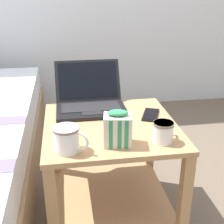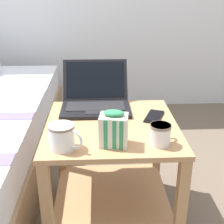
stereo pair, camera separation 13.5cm
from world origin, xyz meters
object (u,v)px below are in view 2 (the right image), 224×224
object	(u,v)px
laptop	(96,99)
snack_bag	(114,129)
mug_front_left	(161,133)
cell_phone	(154,116)
mug_front_right	(62,136)

from	to	relation	value
laptop	snack_bag	distance (m)	0.41
laptop	mug_front_left	xyz separation A→B (m)	(0.26, -0.41, 0.00)
laptop	cell_phone	distance (m)	0.32
snack_bag	cell_phone	world-z (taller)	snack_bag
laptop	mug_front_right	distance (m)	0.45
mug_front_right	cell_phone	world-z (taller)	mug_front_right
mug_front_left	mug_front_right	distance (m)	0.39
laptop	mug_front_left	world-z (taller)	laptop
mug_front_left	snack_bag	size ratio (longest dim) A/B	0.73
mug_front_left	cell_phone	bearing A→B (deg)	85.26
mug_front_left	cell_phone	size ratio (longest dim) A/B	0.64
mug_front_left	snack_bag	distance (m)	0.18
laptop	snack_bag	bearing A→B (deg)	-79.48
mug_front_right	cell_phone	bearing A→B (deg)	34.58
laptop	mug_front_left	bearing A→B (deg)	-57.95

